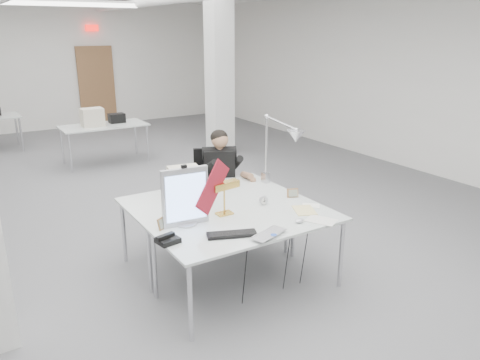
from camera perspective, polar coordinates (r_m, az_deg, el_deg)
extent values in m
cube|color=#5D5D60|center=(6.85, -10.30, -4.03)|extent=(10.00, 14.00, 0.02)
cube|color=white|center=(13.19, -22.49, 12.61)|extent=(10.00, 0.02, 3.20)
cube|color=white|center=(9.44, 19.14, 11.38)|extent=(0.02, 14.00, 3.20)
cube|color=white|center=(9.74, -2.52, 12.50)|extent=(0.45, 0.45, 3.20)
cube|color=brown|center=(13.43, -17.05, 10.86)|extent=(0.95, 0.08, 2.10)
cube|color=red|center=(13.31, -17.61, 17.26)|extent=(0.32, 0.06, 0.16)
cube|color=white|center=(10.22, -20.25, 19.48)|extent=(2.80, 0.14, 0.08)
cube|color=silver|center=(4.49, 1.27, -5.32)|extent=(1.80, 0.90, 0.02)
cube|color=silver|center=(5.21, -4.15, -2.00)|extent=(1.80, 0.90, 0.02)
cube|color=silver|center=(9.45, -16.30, 6.38)|extent=(1.60, 0.80, 0.02)
cube|color=#ADADB2|center=(4.37, -6.71, -2.04)|extent=(0.45, 0.09, 0.55)
cube|color=maroon|center=(4.43, -3.35, -0.87)|extent=(0.46, 0.18, 0.52)
cube|color=black|center=(4.20, -1.00, -6.65)|extent=(0.47, 0.30, 0.02)
imported|color=silver|center=(4.16, 4.13, -6.87)|extent=(0.43, 0.35, 0.03)
ellipsoid|color=silver|center=(4.50, 7.25, -4.96)|extent=(0.10, 0.07, 0.04)
cube|color=black|center=(4.11, -8.80, -7.26)|extent=(0.20, 0.19, 0.05)
cube|color=#9D7143|center=(4.39, -9.38, -5.16)|extent=(0.14, 0.10, 0.11)
cube|color=#A27046|center=(5.15, 6.43, -1.58)|extent=(0.13, 0.08, 0.10)
cylinder|color=#B3B4B8|center=(4.91, 2.89, -2.48)|extent=(0.10, 0.06, 0.09)
cube|color=silver|center=(4.59, 9.87, -4.87)|extent=(0.30, 0.34, 0.01)
cube|color=#D6C480|center=(4.80, 7.86, -3.68)|extent=(0.30, 0.34, 0.01)
cube|color=white|center=(4.94, 8.64, -3.10)|extent=(0.22, 0.21, 0.01)
cube|color=beige|center=(5.17, -6.71, -0.23)|extent=(0.39, 0.38, 0.32)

